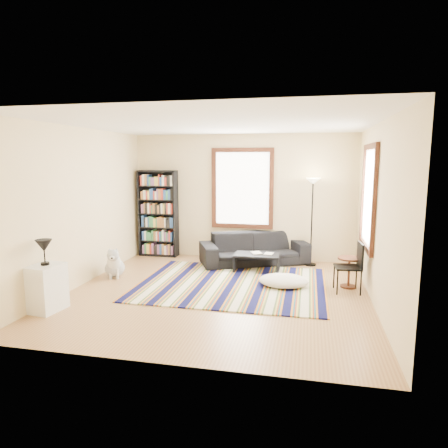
% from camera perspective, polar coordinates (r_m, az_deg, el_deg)
% --- Properties ---
extents(floor, '(5.00, 5.00, 0.10)m').
position_cam_1_polar(floor, '(6.92, -0.88, -10.09)').
color(floor, '#A9804D').
rests_on(floor, ground).
extents(ceiling, '(5.00, 5.00, 0.10)m').
position_cam_1_polar(ceiling, '(6.57, -0.94, 14.56)').
color(ceiling, white).
rests_on(ceiling, floor).
extents(wall_back, '(5.00, 0.10, 2.80)m').
position_cam_1_polar(wall_back, '(9.08, 2.70, 3.86)').
color(wall_back, beige).
rests_on(wall_back, floor).
extents(wall_front, '(5.00, 0.10, 2.80)m').
position_cam_1_polar(wall_front, '(4.17, -8.77, -2.38)').
color(wall_front, beige).
rests_on(wall_front, floor).
extents(wall_left, '(0.10, 5.00, 2.80)m').
position_cam_1_polar(wall_left, '(7.57, -20.08, 2.29)').
color(wall_left, beige).
rests_on(wall_left, floor).
extents(wall_right, '(0.10, 5.00, 2.80)m').
position_cam_1_polar(wall_right, '(6.51, 21.53, 1.19)').
color(wall_right, beige).
rests_on(wall_right, floor).
extents(window_back, '(1.20, 0.06, 1.60)m').
position_cam_1_polar(window_back, '(8.98, 2.63, 5.09)').
color(window_back, white).
rests_on(window_back, wall_back).
extents(window_right, '(0.06, 1.20, 1.60)m').
position_cam_1_polar(window_right, '(7.27, 19.98, 3.62)').
color(window_right, white).
rests_on(window_right, wall_right).
extents(rug, '(3.32, 2.66, 0.02)m').
position_cam_1_polar(rug, '(7.31, 1.13, -8.55)').
color(rug, '#0B0C39').
rests_on(rug, floor).
extents(sofa, '(1.77, 2.45, 0.67)m').
position_cam_1_polar(sofa, '(8.70, 4.33, -3.48)').
color(sofa, black).
rests_on(sofa, floor).
extents(bookshelf, '(0.90, 0.30, 2.00)m').
position_cam_1_polar(bookshelf, '(9.42, -9.38, 1.49)').
color(bookshelf, black).
rests_on(bookshelf, floor).
extents(coffee_table, '(0.97, 0.64, 0.36)m').
position_cam_1_polar(coffee_table, '(8.11, 4.70, -5.54)').
color(coffee_table, black).
rests_on(coffee_table, floor).
extents(book_a, '(0.31, 0.28, 0.02)m').
position_cam_1_polar(book_a, '(8.08, 4.02, -4.19)').
color(book_a, beige).
rests_on(book_a, coffee_table).
extents(book_b, '(0.20, 0.25, 0.02)m').
position_cam_1_polar(book_b, '(8.10, 5.82, -4.20)').
color(book_b, beige).
rests_on(book_b, coffee_table).
extents(floor_cushion, '(1.03, 0.88, 0.22)m').
position_cam_1_polar(floor_cushion, '(7.23, 8.49, -8.01)').
color(floor_cushion, beige).
rests_on(floor_cushion, floor).
extents(floor_lamp, '(0.38, 0.38, 1.86)m').
position_cam_1_polar(floor_lamp, '(8.62, 12.42, 0.24)').
color(floor_lamp, black).
rests_on(floor_lamp, floor).
extents(side_table, '(0.50, 0.50, 0.54)m').
position_cam_1_polar(side_table, '(7.41, 17.41, -6.62)').
color(side_table, '#4B1C12').
rests_on(side_table, floor).
extents(folding_chair, '(0.46, 0.44, 0.86)m').
position_cam_1_polar(folding_chair, '(7.12, 17.25, -5.93)').
color(folding_chair, black).
rests_on(folding_chair, floor).
extents(white_cabinet, '(0.44, 0.55, 0.70)m').
position_cam_1_polar(white_cabinet, '(6.55, -23.98, -8.33)').
color(white_cabinet, white).
rests_on(white_cabinet, floor).
extents(table_lamp, '(0.26, 0.26, 0.38)m').
position_cam_1_polar(table_lamp, '(6.42, -24.29, -3.72)').
color(table_lamp, black).
rests_on(table_lamp, white_cabinet).
extents(dog, '(0.58, 0.67, 0.57)m').
position_cam_1_polar(dog, '(8.00, -15.36, -5.28)').
color(dog, silver).
rests_on(dog, floor).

